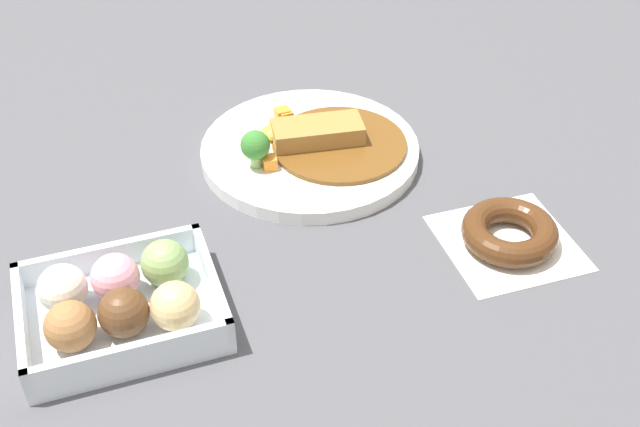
% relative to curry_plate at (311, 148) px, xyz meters
% --- Properties ---
extents(ground_plane, '(1.60, 1.60, 0.00)m').
position_rel_curry_plate_xyz_m(ground_plane, '(-0.08, -0.04, -0.01)').
color(ground_plane, '#4C4C51').
extents(curry_plate, '(0.28, 0.28, 0.07)m').
position_rel_curry_plate_xyz_m(curry_plate, '(0.00, 0.00, 0.00)').
color(curry_plate, white).
rests_on(curry_plate, ground_plane).
extents(donut_box, '(0.19, 0.15, 0.06)m').
position_rel_curry_plate_xyz_m(donut_box, '(-0.27, -0.21, 0.01)').
color(donut_box, silver).
rests_on(donut_box, ground_plane).
extents(chocolate_ring_donut, '(0.15, 0.15, 0.03)m').
position_rel_curry_plate_xyz_m(chocolate_ring_donut, '(0.15, -0.23, 0.00)').
color(chocolate_ring_donut, white).
rests_on(chocolate_ring_donut, ground_plane).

